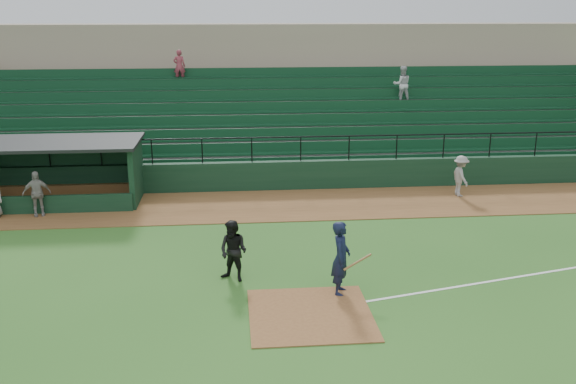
{
  "coord_description": "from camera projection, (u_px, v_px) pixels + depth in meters",
  "views": [
    {
      "loc": [
        -1.83,
        -14.92,
        7.23
      ],
      "look_at": [
        0.0,
        5.0,
        1.4
      ],
      "focal_mm": 39.44,
      "sensor_mm": 36.0,
      "label": 1
    }
  ],
  "objects": [
    {
      "name": "dugout_player_a",
      "position": [
        37.0,
        194.0,
        22.6
      ],
      "size": [
        1.04,
        0.69,
        1.65
      ],
      "primitive_type": "imported",
      "rotation": [
        0.0,
        0.0,
        0.32
      ],
      "color": "gray",
      "rests_on": "warning_track"
    },
    {
      "name": "foul_line",
      "position": [
        575.0,
        268.0,
        18.3
      ],
      "size": [
        17.49,
        4.44,
        0.01
      ],
      "primitive_type": "cube",
      "rotation": [
        0.0,
        0.0,
        0.24
      ],
      "color": "white",
      "rests_on": "ground"
    },
    {
      "name": "batter_at_plate",
      "position": [
        341.0,
        258.0,
        16.4
      ],
      "size": [
        1.13,
        0.83,
        1.99
      ],
      "color": "black",
      "rests_on": "ground"
    },
    {
      "name": "stadium_structure",
      "position": [
        267.0,
        111.0,
        31.54
      ],
      "size": [
        38.0,
        13.08,
        6.4
      ],
      "color": "black",
      "rests_on": "ground"
    },
    {
      "name": "runner",
      "position": [
        461.0,
        176.0,
        25.01
      ],
      "size": [
        0.69,
        1.1,
        1.63
      ],
      "primitive_type": "imported",
      "rotation": [
        0.0,
        0.0,
        1.66
      ],
      "color": "gray",
      "rests_on": "warning_track"
    },
    {
      "name": "umpire",
      "position": [
        233.0,
        251.0,
        17.24
      ],
      "size": [
        1.05,
        0.99,
        1.72
      ],
      "primitive_type": "imported",
      "rotation": [
        0.0,
        0.0,
        -0.56
      ],
      "color": "black",
      "rests_on": "ground"
    },
    {
      "name": "ground",
      "position": [
        306.0,
        297.0,
        16.45
      ],
      "size": [
        90.0,
        90.0,
        0.0
      ],
      "primitive_type": "plane",
      "color": "#2B5D1E",
      "rests_on": "ground"
    },
    {
      "name": "warning_track",
      "position": [
        281.0,
        205.0,
        24.09
      ],
      "size": [
        40.0,
        4.0,
        0.03
      ],
      "primitive_type": "cube",
      "color": "brown",
      "rests_on": "ground"
    },
    {
      "name": "home_plate_dirt",
      "position": [
        310.0,
        314.0,
        15.49
      ],
      "size": [
        3.0,
        3.0,
        0.03
      ],
      "primitive_type": "cube",
      "color": "brown",
      "rests_on": "ground"
    },
    {
      "name": "dugout",
      "position": [
        26.0,
        167.0,
        24.36
      ],
      "size": [
        8.9,
        3.2,
        2.42
      ],
      "color": "black",
      "rests_on": "ground"
    }
  ]
}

